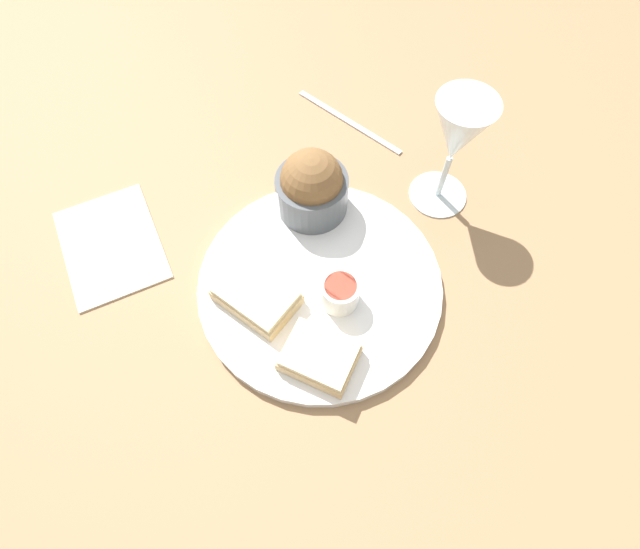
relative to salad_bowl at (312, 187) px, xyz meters
The scene contains 9 objects.
ground_plane 0.13m from the salad_bowl, 156.84° to the left, with size 4.00×4.00×0.00m, color #93704C.
dinner_plate 0.12m from the salad_bowl, 156.84° to the left, with size 0.30×0.30×0.01m.
salad_bowl is the anchor object (origin of this frame).
sauce_ramekin 0.14m from the salad_bowl, 165.43° to the left, with size 0.05×0.05×0.04m.
cheese_toast_near 0.15m from the salad_bowl, 126.57° to the left, with size 0.11×0.10×0.03m.
cheese_toast_far 0.21m from the salad_bowl, 154.27° to the left, with size 0.10×0.10×0.03m.
wine_glass 0.18m from the salad_bowl, 108.97° to the right, with size 0.08×0.08×0.16m.
napkin 0.27m from the salad_bowl, 73.04° to the left, with size 0.17×0.13×0.01m.
fork 0.18m from the salad_bowl, 46.47° to the right, with size 0.18×0.08×0.01m.
Camera 1 is at (-0.24, 0.13, 0.55)m, focal length 28.00 mm.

